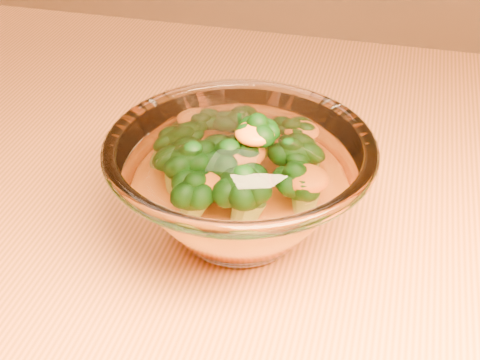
# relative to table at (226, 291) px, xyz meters

# --- Properties ---
(table) EXTENTS (1.20, 0.80, 0.75)m
(table) POSITION_rel_table_xyz_m (0.00, 0.00, 0.00)
(table) COLOR #C06B39
(table) RESTS_ON ground
(glass_bowl) EXTENTS (0.22, 0.22, 0.10)m
(glass_bowl) POSITION_rel_table_xyz_m (0.02, -0.02, 0.15)
(glass_bowl) COLOR white
(glass_bowl) RESTS_ON table
(cheese_sauce) EXTENTS (0.13, 0.13, 0.04)m
(cheese_sauce) POSITION_rel_table_xyz_m (0.02, -0.02, 0.13)
(cheese_sauce) COLOR orange
(cheese_sauce) RESTS_ON glass_bowl
(broccoli_heap) EXTENTS (0.14, 0.14, 0.07)m
(broccoli_heap) POSITION_rel_table_xyz_m (0.02, -0.02, 0.16)
(broccoli_heap) COLOR black
(broccoli_heap) RESTS_ON cheese_sauce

